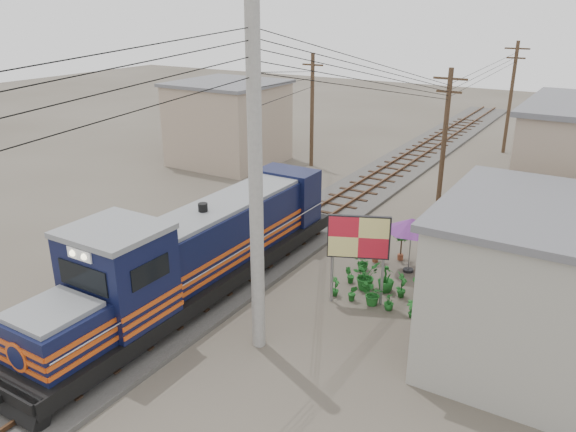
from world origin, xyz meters
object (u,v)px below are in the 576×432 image
Objects in this scene: locomotive at (195,256)px; market_umbrella at (412,225)px; billboard at (359,240)px; vendor at (453,258)px.

locomotive reaches higher than market_umbrella.
billboard is 1.33× the size of market_umbrella.
market_umbrella is at bearing 53.88° from billboard.
billboard is at bearing 51.55° from vendor.
locomotive is 5.61m from billboard.
locomotive reaches higher than vendor.
locomotive is at bearing 34.43° from vendor.
vendor is at bearing 40.57° from locomotive.
market_umbrella is 1.95m from vendor.
market_umbrella is at bearing 5.97° from vendor.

